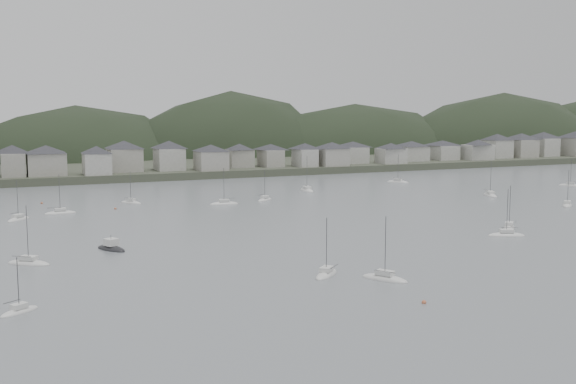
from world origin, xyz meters
name	(u,v)px	position (x,y,z in m)	size (l,w,h in m)	color
ground	(465,278)	(0.00, 0.00, 0.00)	(900.00, 900.00, 0.00)	slate
far_shore_land	(133,156)	(0.00, 295.00, 1.50)	(900.00, 250.00, 3.00)	#383D2D
forested_ridge	(152,183)	(4.83, 269.40, -11.28)	(851.55, 103.94, 102.57)	black
waterfront_town	(296,153)	(50.59, 183.34, 8.66)	(451.48, 28.46, 12.92)	gray
sailboat_lead	(60,213)	(-55.74, 100.01, 0.18)	(8.34, 2.90, 11.31)	silver
moored_fleet	(295,220)	(-2.53, 64.39, 0.18)	(250.17, 149.54, 13.20)	silver
motor_launch_far	(111,248)	(-50.70, 46.69, 0.29)	(6.26, 8.37, 3.90)	black
mooring_buoys	(279,233)	(-13.22, 49.64, 0.15)	(192.84, 133.24, 0.70)	#BC623E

